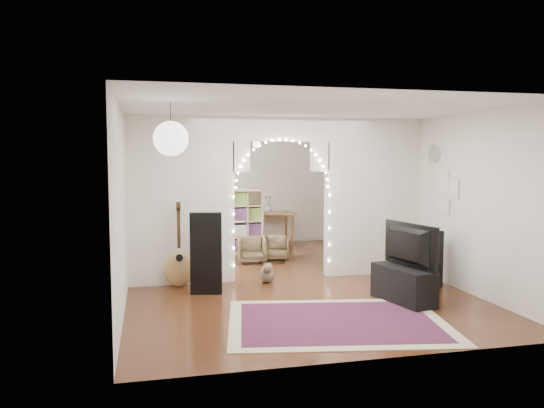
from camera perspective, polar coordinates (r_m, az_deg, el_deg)
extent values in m
plane|color=black|center=(9.08, 0.93, -7.93)|extent=(7.50, 7.50, 0.00)
cube|color=white|center=(8.87, 0.96, 9.33)|extent=(5.00, 7.50, 0.02)
cube|color=silver|center=(12.53, -3.26, 1.89)|extent=(5.00, 0.02, 2.70)
cube|color=silver|center=(5.33, 10.88, -2.46)|extent=(5.00, 0.02, 2.70)
cube|color=silver|center=(8.61, -15.41, 0.28)|extent=(0.02, 7.50, 2.70)
cube|color=silver|center=(9.79, 15.29, 0.84)|extent=(0.02, 7.50, 2.70)
cube|color=silver|center=(8.62, -9.75, 0.39)|extent=(1.70, 0.20, 2.70)
cube|color=silver|center=(9.41, 10.73, 0.77)|extent=(1.70, 0.20, 2.70)
cube|color=silver|center=(8.86, 0.96, 8.04)|extent=(1.60, 0.20, 0.40)
cube|color=white|center=(10.39, -14.90, 1.91)|extent=(0.04, 1.20, 1.40)
cylinder|color=white|center=(9.23, 17.07, 5.21)|extent=(0.03, 0.31, 0.31)
sphere|color=white|center=(6.18, -10.83, 6.92)|extent=(0.40, 0.40, 0.40)
cube|color=maroon|center=(6.77, 7.04, -12.44)|extent=(2.98, 2.43, 0.02)
cube|color=black|center=(7.98, -7.09, -5.27)|extent=(0.49, 0.24, 1.23)
ellipsoid|color=#B17847|center=(8.48, -9.96, -5.63)|extent=(0.46, 0.16, 0.55)
cube|color=black|center=(8.41, -10.01, -2.58)|extent=(0.05, 0.03, 0.63)
cube|color=black|center=(8.37, -10.05, -0.26)|extent=(0.07, 0.03, 0.14)
ellipsoid|color=brown|center=(8.74, -0.56, -7.54)|extent=(0.28, 0.40, 0.26)
sphere|color=brown|center=(8.56, -0.46, -6.90)|extent=(0.17, 0.17, 0.15)
cone|color=brown|center=(8.54, -0.72, -6.41)|extent=(0.05, 0.05, 0.06)
cone|color=brown|center=(8.56, -0.21, -6.39)|extent=(0.05, 0.05, 0.06)
cylinder|color=brown|center=(8.96, -0.68, -7.82)|extent=(0.07, 0.25, 0.08)
cube|color=black|center=(8.73, 16.48, -5.68)|extent=(0.43, 0.40, 0.89)
cylinder|color=black|center=(8.67, 17.24, -7.10)|extent=(0.25, 0.11, 0.26)
cylinder|color=black|center=(8.61, 17.29, -5.17)|extent=(0.14, 0.07, 0.14)
cylinder|color=black|center=(8.58, 17.33, -3.87)|extent=(0.08, 0.05, 0.08)
cube|color=black|center=(7.76, 13.95, -8.43)|extent=(0.60, 1.06, 0.50)
imported|color=black|center=(7.65, 14.04, -4.35)|extent=(0.36, 1.08, 0.62)
cube|color=beige|center=(11.26, -4.41, -1.87)|extent=(1.37, 0.63, 1.37)
cube|color=brown|center=(12.33, -0.45, -1.05)|extent=(1.22, 0.83, 0.05)
cylinder|color=brown|center=(11.97, -2.59, -3.05)|extent=(0.05, 0.05, 0.70)
cylinder|color=brown|center=(12.17, 2.25, -2.92)|extent=(0.05, 0.05, 0.70)
cylinder|color=brown|center=(12.59, -3.06, -2.65)|extent=(0.05, 0.05, 0.70)
cylinder|color=brown|center=(12.79, 1.56, -2.53)|extent=(0.05, 0.05, 0.70)
imported|color=silver|center=(12.31, -0.45, -0.49)|extent=(0.19, 0.19, 0.19)
imported|color=brown|center=(10.35, -2.19, -4.93)|extent=(0.57, 0.58, 0.49)
imported|color=brown|center=(10.60, 0.51, -4.73)|extent=(0.63, 0.64, 0.47)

